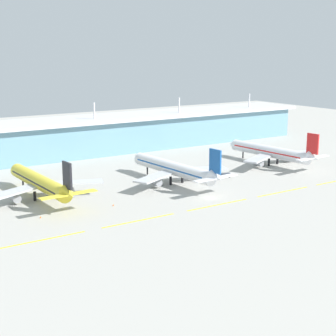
{
  "coord_description": "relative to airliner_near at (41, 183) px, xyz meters",
  "views": [
    {
      "loc": [
        -120.07,
        -154.71,
        55.89
      ],
      "look_at": [
        -1.3,
        27.75,
        7.0
      ],
      "focal_mm": 55.41,
      "sensor_mm": 36.0,
      "label": 1
    }
  ],
  "objects": [
    {
      "name": "safety_cone_nose_front",
      "position": [
        18.95,
        -23.98,
        -6.09
      ],
      "size": [
        0.56,
        0.56,
        0.7
      ],
      "primitive_type": "cone",
      "color": "orange",
      "rests_on": "ground"
    },
    {
      "name": "taxiway_stripe_west",
      "position": [
        -15.61,
        -44.22,
        -6.42
      ],
      "size": [
        28.0,
        0.7,
        0.04
      ],
      "primitive_type": "cube",
      "color": "yellow",
      "rests_on": "ground"
    },
    {
      "name": "ground_plane",
      "position": [
        55.39,
        -35.13,
        -6.44
      ],
      "size": [
        600.0,
        600.0,
        0.0
      ],
      "primitive_type": "plane",
      "color": "#A8A59E"
    },
    {
      "name": "airliner_far",
      "position": [
        119.56,
        -2.76,
        -0.0
      ],
      "size": [
        48.66,
        59.25,
        18.9
      ],
      "color": "white",
      "rests_on": "ground"
    },
    {
      "name": "taxiway_stripe_mid_west",
      "position": [
        18.39,
        -44.22,
        -6.42
      ],
      "size": [
        28.0,
        0.7,
        0.04
      ],
      "primitive_type": "cube",
      "color": "yellow",
      "rests_on": "ground"
    },
    {
      "name": "safety_cone_left_wingtip",
      "position": [
        -8.67,
        -23.26,
        -6.09
      ],
      "size": [
        0.56,
        0.56,
        0.7
      ],
      "primitive_type": "cone",
      "color": "orange",
      "rests_on": "ground"
    },
    {
      "name": "airliner_near",
      "position": [
        0.0,
        0.0,
        0.0
      ],
      "size": [
        48.76,
        59.58,
        18.9
      ],
      "color": "yellow",
      "rests_on": "ground"
    },
    {
      "name": "airliner_middle",
      "position": [
        57.0,
        -8.07,
        0.0
      ],
      "size": [
        48.69,
        61.72,
        18.9
      ],
      "color": "white",
      "rests_on": "ground"
    },
    {
      "name": "terminal_building",
      "position": [
        55.39,
        73.96,
        3.81
      ],
      "size": [
        288.0,
        34.0,
        29.11
      ],
      "color": "#6693A8",
      "rests_on": "ground"
    },
    {
      "name": "taxiway_stripe_centre",
      "position": [
        52.39,
        -44.22,
        -6.42
      ],
      "size": [
        28.0,
        0.7,
        0.04
      ],
      "primitive_type": "cube",
      "color": "yellow",
      "rests_on": "ground"
    },
    {
      "name": "pushback_tug",
      "position": [
        82.62,
        -11.64,
        -5.34
      ],
      "size": [
        4.97,
        3.81,
        1.85
      ],
      "color": "#333842",
      "rests_on": "ground"
    },
    {
      "name": "taxiway_stripe_mid_east",
      "position": [
        86.39,
        -44.22,
        -6.42
      ],
      "size": [
        28.0,
        0.7,
        0.04
      ],
      "primitive_type": "cube",
      "color": "yellow",
      "rests_on": "ground"
    }
  ]
}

